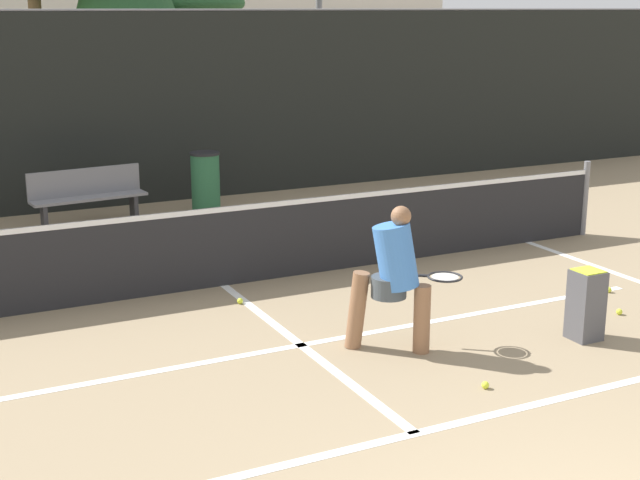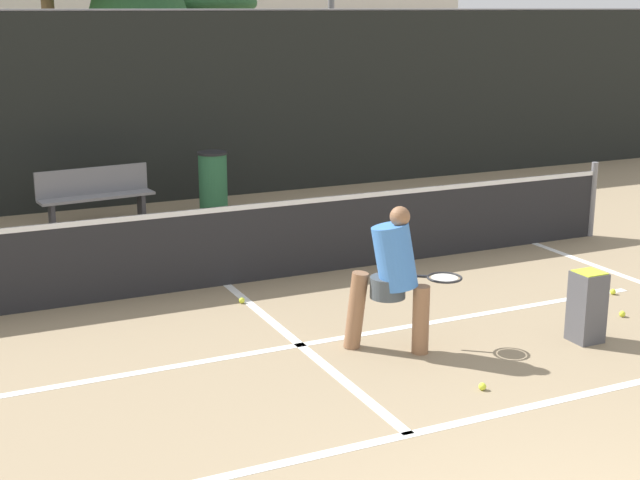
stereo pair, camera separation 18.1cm
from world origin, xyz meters
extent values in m
cube|color=white|center=(0.00, 2.57, 0.00)|extent=(11.00, 0.10, 0.01)
cube|color=white|center=(0.00, 4.64, 0.00)|extent=(8.25, 0.10, 0.01)
cube|color=white|center=(0.00, 4.67, 0.00)|extent=(0.10, 4.21, 0.01)
cylinder|color=slate|center=(5.50, 6.78, 0.53)|extent=(0.09, 0.09, 1.07)
cube|color=#232326|center=(0.00, 6.78, 0.47)|extent=(11.00, 0.02, 0.95)
cube|color=white|center=(0.00, 6.78, 0.92)|extent=(11.00, 0.03, 0.06)
cube|color=black|center=(0.00, 11.68, 1.56)|extent=(24.00, 0.06, 3.12)
cylinder|color=slate|center=(0.00, 11.68, 3.14)|extent=(24.00, 0.04, 0.04)
cylinder|color=#8C6042|center=(0.95, 3.98, 0.33)|extent=(0.16, 0.16, 0.66)
cylinder|color=#8C6042|center=(0.46, 4.35, 0.38)|extent=(0.29, 0.27, 0.77)
cylinder|color=#3F474C|center=(0.70, 4.17, 0.63)|extent=(0.34, 0.34, 0.20)
cylinder|color=#3F7ACC|center=(0.75, 4.14, 0.93)|extent=(0.44, 0.42, 0.68)
sphere|color=#8C6042|center=(0.78, 4.11, 1.32)|extent=(0.19, 0.19, 0.19)
cylinder|color=#262628|center=(1.01, 4.26, 0.68)|extent=(0.26, 0.21, 0.03)
torus|color=#262628|center=(1.26, 4.07, 0.68)|extent=(0.48, 0.48, 0.02)
cylinder|color=beige|center=(1.26, 4.07, 0.68)|extent=(0.36, 0.36, 0.01)
sphere|color=#D1E033|center=(3.43, 3.93, 0.03)|extent=(0.07, 0.07, 0.07)
sphere|color=#D1E033|center=(3.88, 4.56, 0.03)|extent=(0.07, 0.07, 0.07)
sphere|color=#D1E033|center=(-0.07, 6.07, 0.03)|extent=(0.07, 0.07, 0.07)
sphere|color=#D1E033|center=(0.99, 3.01, 0.03)|extent=(0.07, 0.07, 0.07)
cube|color=#4C4C51|center=(2.59, 3.56, 0.35)|extent=(0.28, 0.28, 0.70)
cube|color=#D1E033|center=(2.59, 3.56, 0.68)|extent=(0.25, 0.25, 0.06)
cube|color=slate|center=(-0.76, 10.40, 0.44)|extent=(1.74, 0.55, 0.04)
cube|color=slate|center=(-0.78, 10.58, 0.65)|extent=(1.70, 0.23, 0.42)
cube|color=#333338|center=(-1.44, 10.32, 0.22)|extent=(0.06, 0.32, 0.44)
cube|color=#333338|center=(-0.08, 10.47, 0.22)|extent=(0.06, 0.32, 0.44)
cylinder|color=#28603D|center=(1.11, 10.56, 0.47)|extent=(0.45, 0.45, 0.93)
cylinder|color=black|center=(1.11, 10.56, 0.95)|extent=(0.47, 0.47, 0.04)
cube|color=silver|center=(4.82, 14.99, 0.42)|extent=(1.76, 4.22, 0.83)
cube|color=#1E2328|center=(4.82, 14.77, 1.11)|extent=(1.48, 2.53, 0.56)
cylinder|color=black|center=(5.61, 16.34, 0.30)|extent=(0.18, 0.60, 0.60)
cylinder|color=black|center=(5.61, 13.63, 0.30)|extent=(0.18, 0.60, 0.60)
cylinder|color=brown|center=(-0.13, 17.89, 2.01)|extent=(0.28, 0.28, 4.02)
cylinder|color=brown|center=(1.77, 17.50, 1.35)|extent=(0.28, 0.28, 2.71)
cylinder|color=brown|center=(3.36, 18.71, 1.47)|extent=(0.28, 0.28, 2.93)
ellipsoid|color=#28562D|center=(3.36, 18.71, 3.28)|extent=(3.23, 3.23, 0.90)
camera|label=1|loc=(-3.43, -2.71, 3.18)|focal=50.00mm
camera|label=2|loc=(-3.27, -2.79, 3.18)|focal=50.00mm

